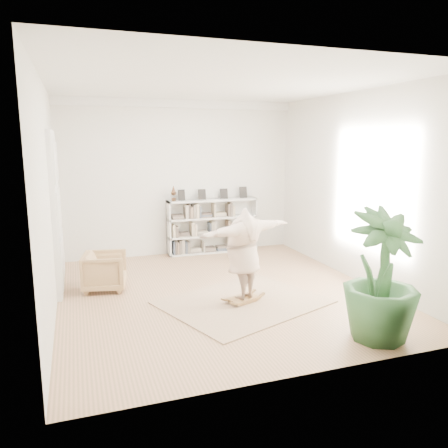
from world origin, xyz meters
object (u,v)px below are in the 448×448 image
object	(u,v)px
person	(244,251)
houseplant	(381,276)
bookshelf	(212,227)
armchair	(105,271)
rocker_board	(243,299)

from	to	relation	value
person	houseplant	xyz separation A→B (m)	(1.25, -1.86, 0.01)
houseplant	person	bearing A→B (deg)	123.92
bookshelf	person	size ratio (longest dim) A/B	1.18
armchair	rocker_board	size ratio (longest dim) A/B	1.27
rocker_board	person	size ratio (longest dim) A/B	0.32
rocker_board	armchair	bearing A→B (deg)	125.24
armchair	rocker_board	world-z (taller)	armchair
bookshelf	person	bearing A→B (deg)	-98.87
person	houseplant	world-z (taller)	houseplant
rocker_board	houseplant	world-z (taller)	houseplant
houseplant	bookshelf	bearing A→B (deg)	97.68
armchair	houseplant	xyz separation A→B (m)	(3.39, -3.30, 0.55)
armchair	houseplant	size ratio (longest dim) A/B	0.42
armchair	person	size ratio (longest dim) A/B	0.40
bookshelf	person	world-z (taller)	person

